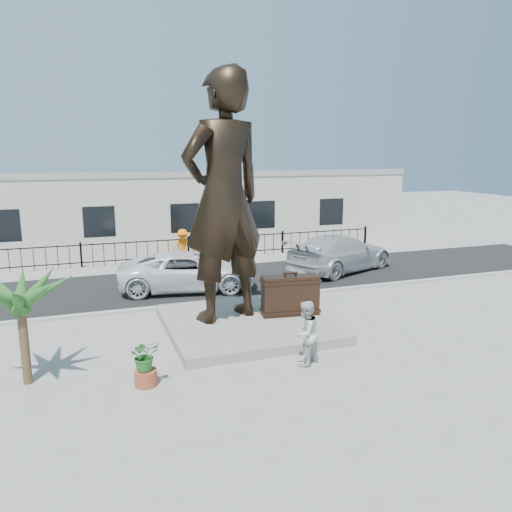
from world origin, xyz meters
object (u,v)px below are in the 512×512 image
Objects in this scene: suitcase at (290,295)px; car_white at (188,271)px; tourist at (305,333)px; statue at (224,197)px.

suitcase reaches higher than car_white.
suitcase is 1.06× the size of tourist.
statue is 3.99m from suitcase.
suitcase is 5.82m from car_white.
statue is 5.17m from tourist.
car_white is at bearing 121.29° from suitcase.
tourist is (1.18, -3.73, -3.39)m from statue.
tourist is at bearing -160.78° from car_white.
car_white is (-0.18, 4.89, -3.48)m from statue.
car_white is (-1.36, 8.62, -0.09)m from tourist.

